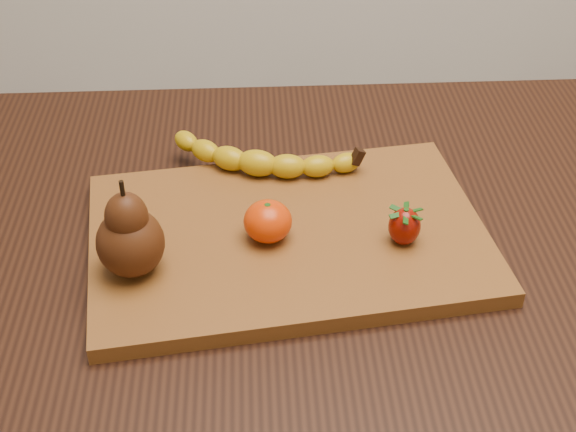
{
  "coord_description": "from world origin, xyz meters",
  "views": [
    {
      "loc": [
        -0.04,
        -0.75,
        1.35
      ],
      "look_at": [
        -0.0,
        -0.03,
        0.8
      ],
      "focal_mm": 50.0,
      "sensor_mm": 36.0,
      "label": 1
    }
  ],
  "objects_px": {
    "pear": "(128,228)",
    "cutting_board": "(288,237)",
    "table": "(288,288)",
    "mandarin": "(268,221)"
  },
  "relations": [
    {
      "from": "pear",
      "to": "mandarin",
      "type": "distance_m",
      "value": 0.16
    },
    {
      "from": "cutting_board",
      "to": "mandarin",
      "type": "distance_m",
      "value": 0.04
    },
    {
      "from": "table",
      "to": "pear",
      "type": "distance_m",
      "value": 0.26
    },
    {
      "from": "table",
      "to": "pear",
      "type": "relative_size",
      "value": 8.83
    },
    {
      "from": "table",
      "to": "pear",
      "type": "height_order",
      "value": "pear"
    },
    {
      "from": "table",
      "to": "pear",
      "type": "xyz_separation_m",
      "value": [
        -0.17,
        -0.09,
        0.17
      ]
    },
    {
      "from": "cutting_board",
      "to": "mandarin",
      "type": "relative_size",
      "value": 8.23
    },
    {
      "from": "pear",
      "to": "cutting_board",
      "type": "bearing_deg",
      "value": 19.06
    },
    {
      "from": "table",
      "to": "mandarin",
      "type": "relative_size",
      "value": 18.3
    },
    {
      "from": "table",
      "to": "mandarin",
      "type": "bearing_deg",
      "value": -120.08
    }
  ]
}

